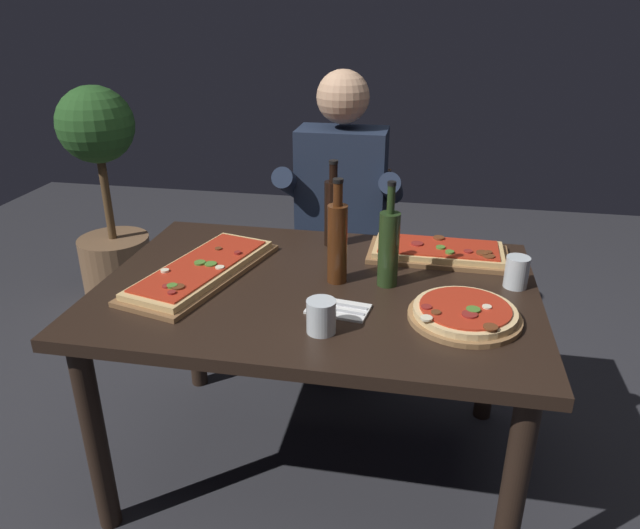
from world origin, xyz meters
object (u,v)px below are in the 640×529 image
Objects in this scene: pizza_round_far at (465,314)px; vinegar_bottle_green at (389,247)px; pizza_rectangular_front at (438,252)px; pizza_rectangular_left at (202,270)px; tumbler_far_side at (516,274)px; oil_bottle_amber at (337,241)px; dining_table at (317,311)px; wine_bottle_dark at (333,211)px; tumbler_near_camera at (321,316)px; diner_chair at (343,254)px; seated_diner at (340,211)px; potted_plant_corner at (107,197)px.

vinegar_bottle_green reaches higher than pizza_round_far.
pizza_rectangular_left is (-0.77, -0.31, -0.00)m from pizza_rectangular_front.
oil_bottle_amber is at bearing -173.45° from tumbler_far_side.
pizza_round_far reaches higher than dining_table.
pizza_round_far is 0.69m from wine_bottle_dark.
vinegar_bottle_green is at bearing -53.09° from wine_bottle_dark.
pizza_rectangular_front is at bearing 140.73° from tumbler_far_side.
pizza_rectangular_front is at bearing 38.70° from dining_table.
vinegar_bottle_green is at bearing 65.27° from tumbler_near_camera.
pizza_round_far is (0.08, -0.45, -0.00)m from pizza_rectangular_front.
wine_bottle_dark is 0.64m from diner_chair.
tumbler_near_camera is at bearing -84.52° from diner_chair.
seated_diner is at bearing 134.65° from pizza_rectangular_front.
tumbler_far_side is at bearing 8.35° from vinegar_bottle_green.
potted_plant_corner is (-1.37, 0.76, -0.26)m from wine_bottle_dark.
pizza_rectangular_left is 0.47m from oil_bottle_amber.
pizza_rectangular_front is at bearing -24.57° from potted_plant_corner.
pizza_rectangular_left is 0.75× the size of diner_chair.
potted_plant_corner is at bearing 135.94° from tumbler_near_camera.
pizza_rectangular_left is 2.01× the size of pizza_round_far.
dining_table is 0.50m from pizza_round_far.
oil_bottle_amber reaches higher than tumbler_far_side.
tumbler_near_camera is 0.07× the size of seated_diner.
dining_table is 0.41m from pizza_rectangular_left.
potted_plant_corner reaches higher than pizza_round_far.
tumbler_near_camera is (-0.39, -0.14, 0.03)m from pizza_round_far.
wine_bottle_dark is at bearing 102.04° from oil_bottle_amber.
pizza_rectangular_left is 1.02m from tumbler_far_side.
wine_bottle_dark is (-0.47, 0.50, 0.11)m from pizza_round_far.
dining_table is 0.65m from tumbler_far_side.
pizza_round_far is 0.30m from tumbler_far_side.
wine_bottle_dark is 0.24× the size of seated_diner.
dining_table is 0.87m from diner_chair.
diner_chair is (-0.50, 1.00, -0.27)m from pizza_round_far.
wine_bottle_dark is 0.65m from tumbler_near_camera.
pizza_rectangular_left is 0.96m from diner_chair.
pizza_rectangular_left is 0.55× the size of potted_plant_corner.
dining_table is at bearing -170.43° from tumbler_far_side.
diner_chair reaches higher than tumbler_near_camera.
seated_diner is at bearing 136.74° from tumbler_far_side.
pizza_rectangular_left is at bearing -115.41° from seated_diner.
dining_table is at bearing -141.30° from pizza_rectangular_front.
vinegar_bottle_green is 0.93m from diner_chair.
pizza_round_far is 0.94× the size of oil_bottle_amber.
potted_plant_corner is at bearing 155.43° from pizza_rectangular_front.
dining_table is at bearing -38.88° from potted_plant_corner.
pizza_rectangular_left is 0.54m from tumbler_near_camera.
seated_diner is (-0.26, 0.69, -0.13)m from vinegar_bottle_green.
potted_plant_corner is at bearing 169.20° from diner_chair.
tumbler_far_side is 2.25m from potted_plant_corner.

